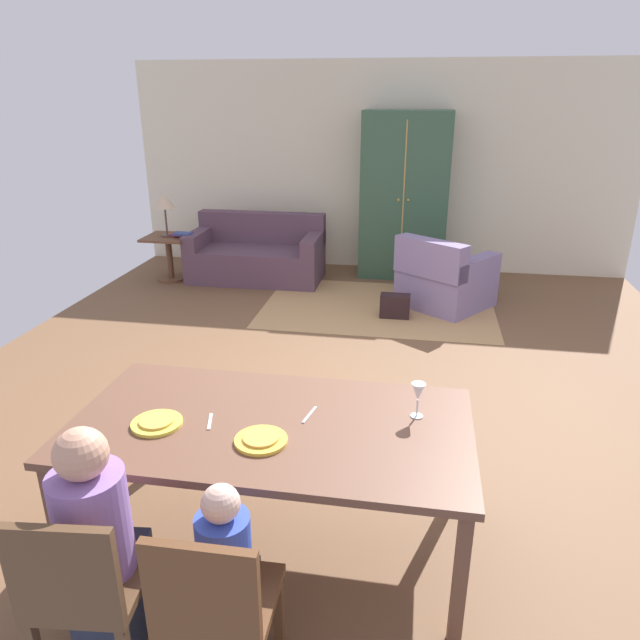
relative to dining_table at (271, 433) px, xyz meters
name	(u,v)px	position (x,y,z in m)	size (l,w,h in m)	color
ground_plane	(343,369)	(0.07, 2.23, -0.71)	(6.62, 6.69, 0.02)	brown
back_wall	(379,168)	(0.07, 5.62, 0.65)	(6.62, 0.10, 2.70)	beige
dining_table	(271,433)	(0.00, 0.00, 0.00)	(1.98, 1.05, 0.76)	brown
plate_near_man	(157,423)	(-0.55, -0.12, 0.07)	(0.25, 0.25, 0.02)	yellow
pizza_near_man	(157,421)	(-0.55, -0.12, 0.09)	(0.17, 0.17, 0.01)	gold
plate_near_child	(261,440)	(0.00, -0.18, 0.07)	(0.25, 0.25, 0.02)	yellow
pizza_near_child	(261,438)	(0.00, -0.18, 0.09)	(0.17, 0.17, 0.01)	gold
wine_glass	(418,393)	(0.71, 0.18, 0.19)	(0.07, 0.07, 0.19)	silver
fork	(210,421)	(-0.30, -0.05, 0.07)	(0.02, 0.15, 0.01)	silver
knife	(310,415)	(0.18, 0.10, 0.07)	(0.01, 0.17, 0.01)	silver
dining_chair_man	(83,586)	(-0.54, -0.88, -0.21)	(0.46, 0.46, 0.87)	#533823
person_man	(102,550)	(-0.55, -0.71, -0.18)	(0.31, 0.41, 1.11)	#2E3750
dining_chair_child	(215,606)	(0.00, -0.88, -0.21)	(0.43, 0.43, 0.87)	brown
person_child	(229,583)	(0.00, -0.71, -0.27)	(0.22, 0.29, 0.92)	#29394E
area_rug	(378,307)	(0.25, 3.89, -0.69)	(2.60, 1.80, 0.01)	tan
couch	(257,256)	(-1.41, 4.75, -0.39)	(1.69, 0.86, 0.82)	#583D4E
armchair	(444,280)	(0.97, 4.04, -0.38)	(1.19, 1.20, 0.82)	gray
armoire	(404,196)	(0.44, 5.23, 0.35)	(1.10, 0.59, 2.10)	#35583F
side_table	(169,252)	(-2.51, 4.49, -0.32)	(0.56, 0.56, 0.58)	brown
table_lamp	(164,202)	(-2.51, 4.49, 0.31)	(0.26, 0.26, 0.54)	brown
book_lower	(179,235)	(-2.37, 4.52, -0.10)	(0.22, 0.16, 0.03)	maroon
book_upper	(183,234)	(-2.30, 4.47, -0.08)	(0.22, 0.16, 0.03)	#364989
handbag	(395,306)	(0.45, 3.59, -0.57)	(0.32, 0.16, 0.26)	black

